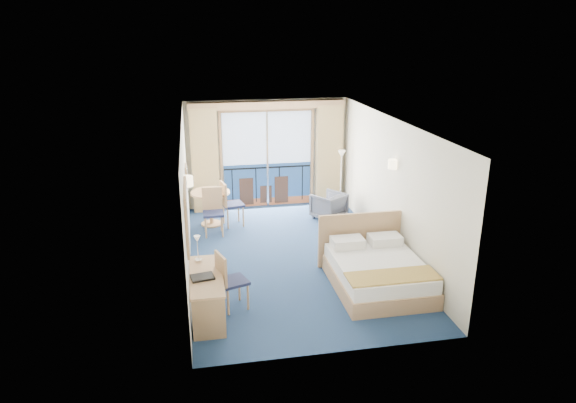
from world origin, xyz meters
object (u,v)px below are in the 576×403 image
object	(u,v)px
table_chair_b	(213,208)
nightstand	(380,241)
floor_lamp	(341,165)
desk_chair	(228,278)
armchair	(329,206)
round_table	(211,200)
table_chair_a	(229,201)
bed	(377,271)
desk	(208,305)

from	to	relation	value
table_chair_b	nightstand	bearing A→B (deg)	-29.42
floor_lamp	desk_chair	xyz separation A→B (m)	(-3.14, -4.39, -0.58)
armchair	floor_lamp	size ratio (longest dim) A/B	0.46
nightstand	round_table	xyz separation A→B (m)	(-3.24, 2.34, 0.30)
desk_chair	table_chair_b	xyz separation A→B (m)	(-0.08, 3.33, 0.02)
round_table	table_chair_a	distance (m)	0.43
round_table	table_chair_a	world-z (taller)	table_chair_a
bed	floor_lamp	size ratio (longest dim) A/B	1.31
round_table	table_chair_a	xyz separation A→B (m)	(0.41, -0.15, -0.01)
desk	floor_lamp	bearing A→B (deg)	54.54
armchair	round_table	size ratio (longest dim) A/B	0.78
bed	round_table	distance (m)	4.50
desk	table_chair_a	bearing A→B (deg)	81.26
nightstand	bed	bearing A→B (deg)	-113.09
desk_chair	table_chair_b	bearing A→B (deg)	-16.99
desk	table_chair_a	world-z (taller)	table_chair_a
armchair	table_chair_a	size ratio (longest dim) A/B	0.66
bed	floor_lamp	bearing A→B (deg)	82.64
floor_lamp	bed	bearing A→B (deg)	-97.36
desk	desk_chair	distance (m)	0.63
desk	round_table	world-z (taller)	round_table
nightstand	desk_chair	bearing A→B (deg)	-153.97
round_table	nightstand	bearing A→B (deg)	-35.92
table_chair_a	nightstand	bearing A→B (deg)	-139.63
desk	desk_chair	world-z (taller)	desk_chair
table_chair_b	round_table	bearing A→B (deg)	92.12
armchair	bed	bearing A→B (deg)	54.31
nightstand	floor_lamp	size ratio (longest dim) A/B	0.41
nightstand	desk	world-z (taller)	desk
bed	table_chair_a	size ratio (longest dim) A/B	1.88
nightstand	table_chair_b	bearing A→B (deg)	150.79
nightstand	desk_chair	xyz separation A→B (m)	(-3.14, -1.53, 0.25)
table_chair_a	desk	bearing A→B (deg)	159.36
armchair	table_chair_b	bearing A→B (deg)	-25.56
floor_lamp	round_table	distance (m)	3.32
floor_lamp	desk_chair	size ratio (longest dim) A/B	1.52
bed	nightstand	distance (m)	1.34
table_chair_a	floor_lamp	bearing A→B (deg)	-88.66
round_table	floor_lamp	bearing A→B (deg)	9.00
nightstand	desk	size ratio (longest dim) A/B	0.42
floor_lamp	table_chair_a	xyz separation A→B (m)	(-2.83, -0.67, -0.55)
floor_lamp	table_chair_a	size ratio (longest dim) A/B	1.43
armchair	floor_lamp	distance (m)	1.13
bed	armchair	world-z (taller)	bed
nightstand	armchair	bearing A→B (deg)	101.69
desk	nightstand	bearing A→B (deg)	30.31
nightstand	desk	xyz separation A→B (m)	(-3.48, -2.03, 0.08)
floor_lamp	desk	xyz separation A→B (m)	(-3.48, -4.89, -0.75)
floor_lamp	table_chair_b	bearing A→B (deg)	-161.75
bed	desk	xyz separation A→B (m)	(-2.96, -0.81, 0.09)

